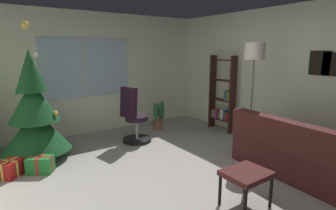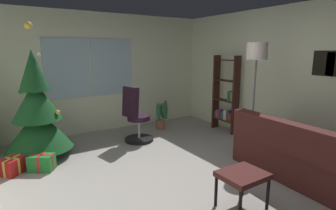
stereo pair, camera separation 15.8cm
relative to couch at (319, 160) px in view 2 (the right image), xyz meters
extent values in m
cube|color=#9D9892|center=(-1.53, 0.96, -0.35)|extent=(4.68, 5.85, 0.10)
cube|color=silver|center=(-1.53, 3.93, 0.97)|extent=(4.68, 0.10, 2.54)
cube|color=silver|center=(-2.35, 3.87, 1.09)|extent=(0.90, 0.03, 1.20)
cube|color=silver|center=(-1.41, 3.87, 1.09)|extent=(0.90, 0.03, 1.20)
cube|color=silver|center=(0.86, 0.96, 0.97)|extent=(0.10, 5.85, 2.54)
cube|color=black|center=(0.80, 0.49, 1.25)|extent=(0.02, 0.34, 0.39)
cube|color=#431D1B|center=(-0.08, 0.09, -0.08)|extent=(1.00, 2.09, 0.44)
cube|color=#431D1B|center=(-0.43, 0.11, 0.34)|extent=(0.34, 2.05, 0.40)
cube|color=#431D1B|center=(-0.01, 1.04, 0.23)|extent=(0.87, 0.20, 0.20)
cube|color=red|center=(-0.26, 0.76, 0.30)|extent=(0.29, 0.43, 0.42)
cube|color=beige|center=(-0.30, 0.21, 0.30)|extent=(0.26, 0.42, 0.42)
cube|color=#9D322B|center=(-0.26, 0.86, 0.30)|extent=(0.19, 0.40, 0.41)
cube|color=#431D1B|center=(-1.37, 0.11, 0.09)|extent=(0.50, 0.42, 0.06)
cylinder|color=black|center=(-1.59, -0.07, -0.12)|extent=(0.04, 0.04, 0.37)
cylinder|color=black|center=(-1.15, -0.07, -0.12)|extent=(0.04, 0.04, 0.37)
cylinder|color=black|center=(-1.59, 0.29, -0.12)|extent=(0.04, 0.04, 0.37)
cylinder|color=black|center=(-1.15, 0.29, -0.12)|extent=(0.04, 0.04, 0.37)
cylinder|color=#4C331E|center=(-3.07, 2.94, -0.22)|extent=(0.12, 0.12, 0.16)
cone|color=#174822|center=(-3.07, 2.94, 0.18)|extent=(1.05, 1.05, 0.65)
cone|color=#174822|center=(-3.07, 2.94, 0.66)|extent=(0.76, 0.76, 0.65)
cone|color=#174822|center=(-3.07, 2.94, 1.14)|extent=(0.46, 0.46, 0.65)
sphere|color=red|center=(-3.14, 3.32, 0.30)|extent=(0.06, 0.06, 0.06)
sphere|color=gold|center=(-2.79, 2.75, 0.47)|extent=(0.08, 0.08, 0.08)
sphere|color=silver|center=(-2.97, 2.91, 1.38)|extent=(0.07, 0.07, 0.07)
sphere|color=blue|center=(-2.96, 3.08, 1.10)|extent=(0.06, 0.06, 0.06)
sphere|color=#1E8C4C|center=(-3.27, 3.10, 0.80)|extent=(0.07, 0.07, 0.07)
sphere|color=#F2D14C|center=(-3.07, 2.94, 1.83)|extent=(0.12, 0.12, 0.12)
cube|color=red|center=(-3.50, 2.49, -0.18)|extent=(0.38, 0.37, 0.23)
cube|color=#EAD84C|center=(-3.50, 2.49, -0.18)|extent=(0.19, 0.20, 0.24)
cube|color=#EAD84C|center=(-3.50, 2.49, -0.18)|extent=(0.25, 0.23, 0.24)
cube|color=#1E722D|center=(-3.13, 2.38, -0.18)|extent=(0.41, 0.37, 0.24)
cube|color=red|center=(-3.13, 2.38, -0.18)|extent=(0.31, 0.23, 0.25)
cube|color=red|center=(-3.13, 2.38, -0.18)|extent=(0.16, 0.21, 0.25)
cylinder|color=black|center=(-1.32, 2.79, -0.27)|extent=(0.56, 0.56, 0.06)
cylinder|color=#B2B2B7|center=(-1.32, 2.79, -0.04)|extent=(0.05, 0.05, 0.41)
cylinder|color=black|center=(-1.32, 2.79, 0.17)|extent=(0.44, 0.44, 0.09)
cube|color=black|center=(-1.50, 2.75, 0.50)|extent=(0.21, 0.41, 0.57)
cube|color=#3A1D18|center=(0.59, 2.09, 0.52)|extent=(0.18, 0.04, 1.65)
cube|color=#3A1D18|center=(0.59, 2.69, 0.52)|extent=(0.18, 0.04, 1.65)
cube|color=#3A1D18|center=(0.59, 2.39, -0.05)|extent=(0.18, 0.56, 0.02)
cube|color=#3A1D18|center=(0.59, 2.39, 0.38)|extent=(0.18, 0.56, 0.02)
cube|color=#3A1D18|center=(0.59, 2.39, 0.82)|extent=(0.18, 0.56, 0.02)
cube|color=#3A1D18|center=(0.59, 2.39, 1.25)|extent=(0.18, 0.56, 0.02)
cube|color=#A32C1C|center=(0.60, 2.19, 0.05)|extent=(0.16, 0.08, 0.17)
cube|color=navy|center=(0.61, 2.26, 0.07)|extent=(0.14, 0.06, 0.22)
cube|color=beige|center=(0.61, 2.34, 0.07)|extent=(0.15, 0.08, 0.22)
cube|color=#36693B|center=(0.61, 2.42, 0.04)|extent=(0.14, 0.07, 0.15)
cube|color=#822874|center=(0.60, 2.51, 0.05)|extent=(0.16, 0.07, 0.18)
cube|color=#B86B22|center=(0.61, 2.57, 0.05)|extent=(0.15, 0.05, 0.18)
cube|color=#48535D|center=(0.61, 2.64, 0.03)|extent=(0.13, 0.07, 0.15)
cube|color=olive|center=(0.61, 2.18, 0.49)|extent=(0.13, 0.07, 0.19)
cube|color=#2F7079|center=(0.60, 2.25, 0.50)|extent=(0.16, 0.05, 0.22)
cylinder|color=slate|center=(0.14, 1.26, -0.29)|extent=(0.28, 0.28, 0.03)
cylinder|color=slate|center=(0.14, 1.26, 0.51)|extent=(0.03, 0.03, 1.57)
cylinder|color=silver|center=(0.14, 1.26, 1.44)|extent=(0.34, 0.34, 0.28)
cylinder|color=#955947|center=(-0.53, 3.28, -0.20)|extent=(0.21, 0.21, 0.21)
ellipsoid|color=#30663E|center=(-0.37, 3.32, 0.13)|extent=(0.17, 0.20, 0.46)
ellipsoid|color=#30663E|center=(-0.59, 3.26, 0.11)|extent=(0.20, 0.25, 0.44)
ellipsoid|color=#30663E|center=(-0.45, 3.23, 0.05)|extent=(0.22, 0.14, 0.32)
ellipsoid|color=#30663E|center=(-0.43, 3.29, 0.10)|extent=(0.17, 0.17, 0.41)
ellipsoid|color=#30663E|center=(-0.46, 3.30, 0.10)|extent=(0.21, 0.19, 0.41)
camera|label=1|loc=(-3.68, -1.66, 1.45)|focal=28.53mm
camera|label=2|loc=(-3.55, -1.75, 1.45)|focal=28.53mm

